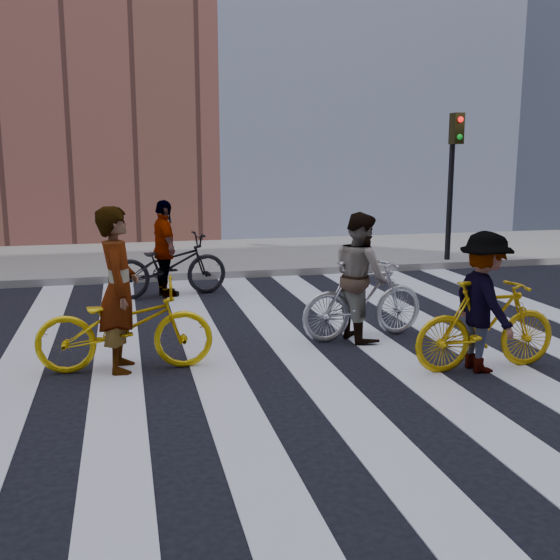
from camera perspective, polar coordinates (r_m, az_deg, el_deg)
name	(u,v)px	position (r m, az deg, el deg)	size (l,w,h in m)	color
ground	(335,346)	(8.56, 4.84, -5.77)	(100.00, 100.00, 0.00)	black
sidewalk_far	(237,256)	(15.68, -3.78, 2.11)	(100.00, 5.00, 0.15)	gray
zebra_crosswalk	(335,346)	(8.56, 4.84, -5.73)	(8.25, 10.00, 0.01)	silver
traffic_signal	(453,163)	(14.86, 14.86, 9.84)	(0.22, 0.42, 3.33)	black
bike_yellow_left	(125,326)	(7.69, -13.36, -3.91)	(0.69, 1.99, 1.04)	yellow
bike_silver_mid	(363,300)	(8.83, 7.27, -1.70)	(0.51, 1.79, 1.07)	#B5B6C0
bike_yellow_right	(486,325)	(7.85, 17.52, -3.79)	(0.49, 1.75, 1.05)	#CE9E0B
bike_dark_rear	(168,266)	(11.56, -9.70, 1.25)	(0.73, 2.09, 1.10)	black
rider_left	(119,290)	(7.59, -13.88, -0.85)	(0.69, 0.45, 1.89)	slate
rider_mid	(360,276)	(8.75, 7.01, 0.32)	(0.83, 0.65, 1.71)	slate
rider_right	(484,302)	(7.76, 17.32, -1.84)	(1.04, 0.60, 1.61)	slate
rider_rear	(165,249)	(11.51, -10.00, 2.69)	(0.99, 0.41, 1.69)	slate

